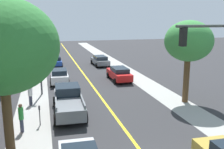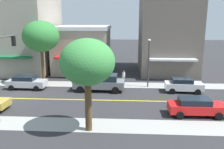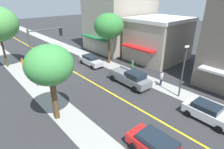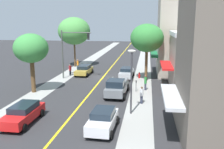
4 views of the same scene
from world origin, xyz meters
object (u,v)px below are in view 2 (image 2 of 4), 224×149
at_px(street_lamp, 149,57).
at_px(grey_pickup_truck, 101,83).
at_px(pedestrian_green_shirt, 83,76).
at_px(fire_hydrant, 31,81).
at_px(silver_sedan_left_curb, 26,82).
at_px(red_sedan_right_curb, 196,106).
at_px(white_sedan_left_curb, 183,85).
at_px(pedestrian_white_shirt, 124,77).
at_px(parking_meter, 88,79).
at_px(traffic_light_mast, 1,63).
at_px(street_tree_right_corner, 87,63).
at_px(street_tree_left_far, 41,37).

relative_size(street_lamp, grey_pickup_truck, 0.99).
distance_m(street_lamp, pedestrian_green_shirt, 8.55).
height_order(fire_hydrant, silver_sedan_left_curb, silver_sedan_left_curb).
xyz_separation_m(red_sedan_right_curb, white_sedan_left_curb, (-6.61, 0.43, 0.02)).
bearing_deg(pedestrian_green_shirt, white_sedan_left_curb, -160.10).
xyz_separation_m(fire_hydrant, white_sedan_left_curb, (2.10, 18.32, 0.39)).
bearing_deg(white_sedan_left_curb, red_sedan_right_curb, -91.67).
bearing_deg(silver_sedan_left_curb, grey_pickup_truck, -0.13).
bearing_deg(pedestrian_white_shirt, street_lamp, -67.27).
distance_m(silver_sedan_left_curb, pedestrian_green_shirt, 6.84).
distance_m(parking_meter, silver_sedan_left_curb, 7.22).
relative_size(parking_meter, traffic_light_mast, 0.20).
height_order(silver_sedan_left_curb, pedestrian_green_shirt, pedestrian_green_shirt).
bearing_deg(fire_hydrant, grey_pickup_truck, 76.45).
xyz_separation_m(street_tree_right_corner, street_tree_left_far, (-12.94, -7.81, 0.80)).
height_order(street_tree_right_corner, pedestrian_white_shirt, street_tree_right_corner).
height_order(street_tree_right_corner, white_sedan_left_curb, street_tree_right_corner).
relative_size(fire_hydrant, pedestrian_white_shirt, 0.49).
bearing_deg(silver_sedan_left_curb, street_tree_left_far, 70.77).
xyz_separation_m(parking_meter, white_sedan_left_curb, (1.98, 11.05, -0.07)).
bearing_deg(pedestrian_white_shirt, silver_sedan_left_curb, 141.63).
height_order(street_tree_right_corner, silver_sedan_left_curb, street_tree_right_corner).
relative_size(street_tree_left_far, parking_meter, 5.80).
relative_size(street_tree_right_corner, pedestrian_green_shirt, 3.69).
bearing_deg(street_tree_left_far, street_lamp, 84.79).
relative_size(fire_hydrant, silver_sedan_left_curb, 0.19).
distance_m(grey_pickup_truck, pedestrian_green_shirt, 4.04).
relative_size(parking_meter, red_sedan_right_curb, 0.28).
bearing_deg(street_lamp, pedestrian_green_shirt, -98.41).
bearing_deg(red_sedan_right_curb, street_tree_right_corner, -159.56).
bearing_deg(white_sedan_left_curb, pedestrian_green_shirt, 167.60).
bearing_deg(street_lamp, red_sedan_right_curb, 21.48).
relative_size(parking_meter, silver_sedan_left_curb, 0.30).
xyz_separation_m(parking_meter, street_lamp, (0.11, 7.28, 2.72)).
bearing_deg(fire_hydrant, red_sedan_right_curb, 64.02).
height_order(traffic_light_mast, grey_pickup_truck, traffic_light_mast).
distance_m(fire_hydrant, parking_meter, 7.29).
xyz_separation_m(fire_hydrant, grey_pickup_truck, (2.18, 9.04, 0.52)).
distance_m(street_tree_right_corner, street_tree_left_far, 15.13).
bearing_deg(pedestrian_green_shirt, street_tree_left_far, 34.28).
height_order(parking_meter, traffic_light_mast, traffic_light_mast).
relative_size(silver_sedan_left_curb, grey_pickup_truck, 0.79).
bearing_deg(traffic_light_mast, parking_meter, -30.08).
height_order(traffic_light_mast, silver_sedan_left_curb, traffic_light_mast).
distance_m(parking_meter, white_sedan_left_curb, 11.22).
distance_m(street_tree_left_far, white_sedan_left_curb, 17.96).
xyz_separation_m(pedestrian_white_shirt, pedestrian_green_shirt, (-0.32, -5.12, 0.06)).
relative_size(street_tree_left_far, grey_pickup_truck, 1.35).
relative_size(red_sedan_right_curb, pedestrian_white_shirt, 2.69).
bearing_deg(red_sedan_right_curb, street_lamp, 111.44).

